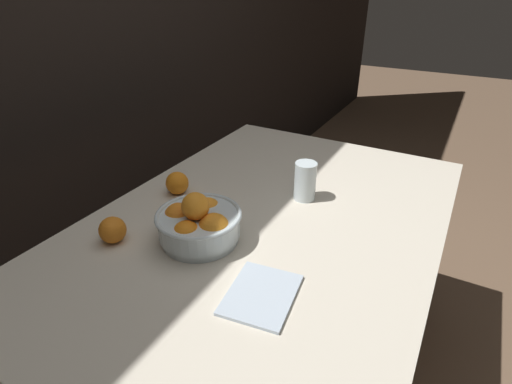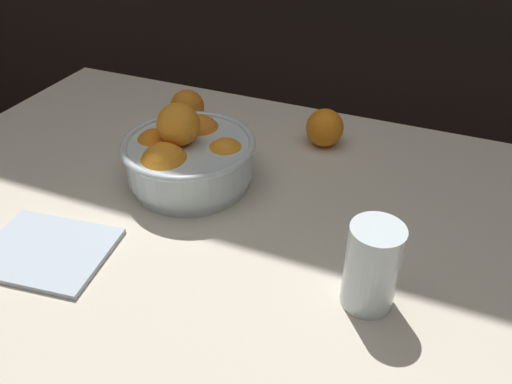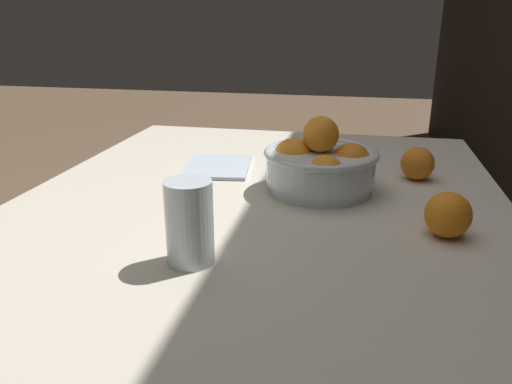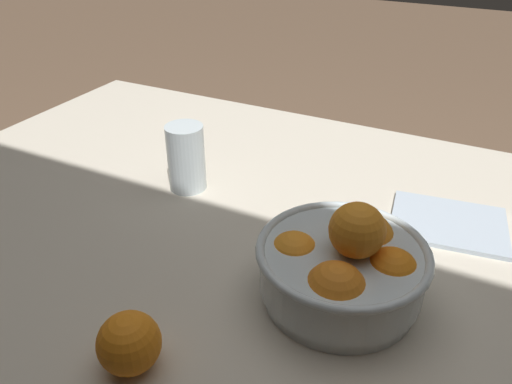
{
  "view_description": "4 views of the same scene",
  "coord_description": "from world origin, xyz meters",
  "px_view_note": "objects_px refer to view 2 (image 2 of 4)",
  "views": [
    {
      "loc": [
        -0.88,
        -0.45,
        1.34
      ],
      "look_at": [
        0.03,
        0.05,
        0.77
      ],
      "focal_mm": 28.0,
      "sensor_mm": 36.0,
      "label": 1
    },
    {
      "loc": [
        0.21,
        -0.52,
        1.21
      ],
      "look_at": [
        -0.04,
        0.07,
        0.75
      ],
      "focal_mm": 35.0,
      "sensor_mm": 36.0,
      "label": 2
    },
    {
      "loc": [
        0.78,
        0.18,
        1.05
      ],
      "look_at": [
        -0.0,
        0.01,
        0.76
      ],
      "focal_mm": 35.0,
      "sensor_mm": 36.0,
      "label": 3
    },
    {
      "loc": [
        -0.31,
        0.62,
        1.19
      ],
      "look_at": [
        0.01,
        -0.01,
        0.76
      ],
      "focal_mm": 35.0,
      "sensor_mm": 36.0,
      "label": 4
    }
  ],
  "objects_px": {
    "juice_glass": "(371,271)",
    "orange_loose_near_bowl": "(323,127)",
    "orange_loose_front": "(187,107)",
    "fruit_bowl": "(188,156)"
  },
  "relations": [
    {
      "from": "juice_glass",
      "to": "orange_loose_near_bowl",
      "type": "height_order",
      "value": "juice_glass"
    },
    {
      "from": "juice_glass",
      "to": "orange_loose_front",
      "type": "distance_m",
      "value": 0.58
    },
    {
      "from": "orange_loose_near_bowl",
      "to": "orange_loose_front",
      "type": "distance_m",
      "value": 0.29
    },
    {
      "from": "orange_loose_near_bowl",
      "to": "orange_loose_front",
      "type": "bearing_deg",
      "value": -176.1
    },
    {
      "from": "orange_loose_near_bowl",
      "to": "fruit_bowl",
      "type": "bearing_deg",
      "value": -129.08
    },
    {
      "from": "fruit_bowl",
      "to": "orange_loose_near_bowl",
      "type": "height_order",
      "value": "fruit_bowl"
    },
    {
      "from": "fruit_bowl",
      "to": "juice_glass",
      "type": "distance_m",
      "value": 0.38
    },
    {
      "from": "juice_glass",
      "to": "orange_loose_near_bowl",
      "type": "distance_m",
      "value": 0.41
    },
    {
      "from": "juice_glass",
      "to": "orange_loose_front",
      "type": "xyz_separation_m",
      "value": [
        -0.46,
        0.36,
        -0.02
      ]
    },
    {
      "from": "orange_loose_front",
      "to": "fruit_bowl",
      "type": "bearing_deg",
      "value": -60.33
    }
  ]
}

